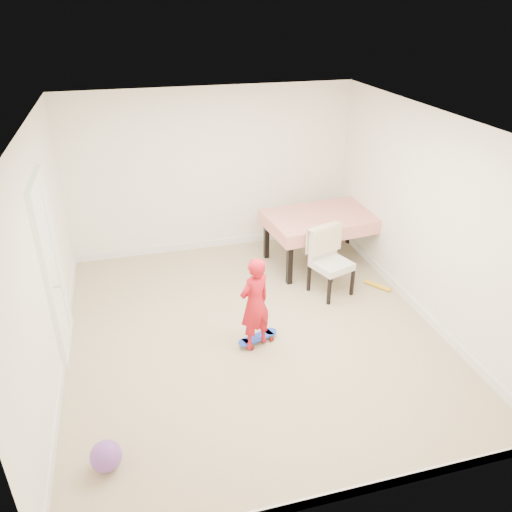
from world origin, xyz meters
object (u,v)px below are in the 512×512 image
object	(u,v)px
skateboard	(258,339)
child	(255,306)
dining_chair	(332,263)
balloon	(106,456)
dining_table	(322,238)

from	to	relation	value
skateboard	child	distance (m)	0.55
dining_chair	child	bearing A→B (deg)	-164.86
skateboard	balloon	world-z (taller)	balloon
dining_chair	balloon	world-z (taller)	dining_chair
skateboard	child	size ratio (longest dim) A/B	0.46
skateboard	child	world-z (taller)	child
dining_table	skateboard	bearing A→B (deg)	-136.90
dining_chair	skateboard	bearing A→B (deg)	-165.95
dining_table	child	xyz separation A→B (m)	(-1.57, -1.84, 0.18)
child	balloon	distance (m)	2.22
skateboard	balloon	xyz separation A→B (m)	(-1.77, -1.41, 0.10)
skateboard	child	xyz separation A→B (m)	(-0.06, -0.07, 0.54)
dining_table	dining_chair	world-z (taller)	dining_chair
dining_chair	dining_table	bearing A→B (deg)	56.74
dining_table	skateboard	size ratio (longest dim) A/B	3.18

